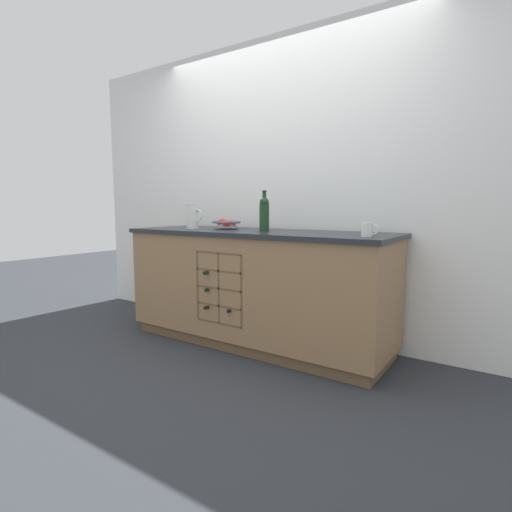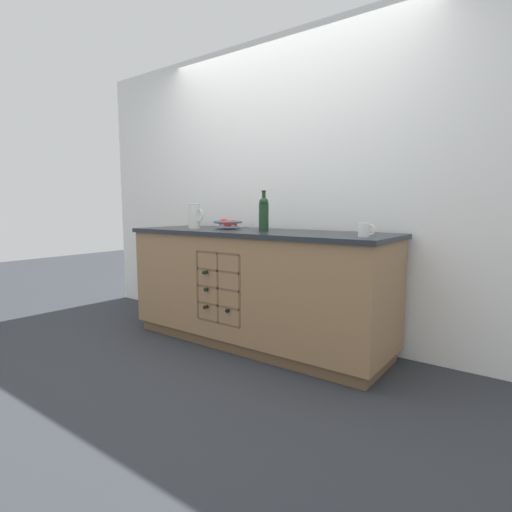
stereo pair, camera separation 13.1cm
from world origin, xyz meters
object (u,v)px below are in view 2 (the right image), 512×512
Objects in this scene: fruit_bowl at (228,224)px; ceramic_mug at (365,230)px; standing_wine_bottle at (264,213)px; white_pitcher at (194,216)px.

fruit_bowl is 2.24× the size of ceramic_mug.
ceramic_mug is at bearing -6.20° from standing_wine_bottle.
ceramic_mug is 0.85m from standing_wine_bottle.
white_pitcher reaches higher than fruit_bowl.
ceramic_mug is (1.31, -0.21, 0.00)m from fruit_bowl.
white_pitcher is 1.56m from ceramic_mug.
white_pitcher reaches higher than ceramic_mug.
ceramic_mug is (1.56, -0.06, -0.07)m from white_pitcher.
standing_wine_bottle reaches higher than ceramic_mug.
standing_wine_bottle reaches higher than white_pitcher.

